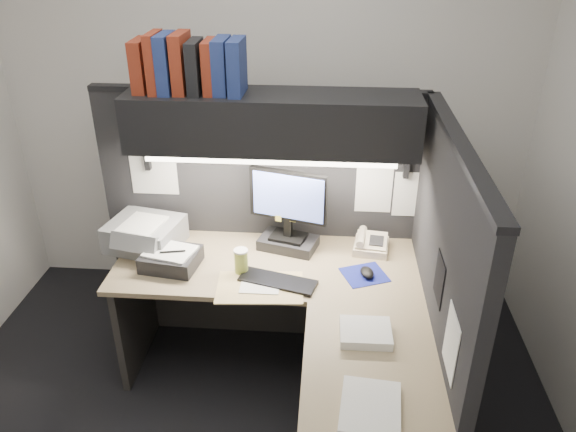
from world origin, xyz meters
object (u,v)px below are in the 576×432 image
object	(u,v)px
desk	(320,376)
telephone	(371,244)
overhead_shelf	(272,122)
keyboard	(278,281)
coffee_cup	(241,262)
printer	(145,234)
notebook_stack	(171,259)
monitor	(288,218)

from	to	relation	value
desk	telephone	size ratio (longest dim) A/B	8.37
overhead_shelf	telephone	distance (m)	0.93
keyboard	coffee_cup	xyz separation A→B (m)	(-0.21, 0.08, 0.06)
overhead_shelf	keyboard	world-z (taller)	overhead_shelf
telephone	printer	xyz separation A→B (m)	(-1.33, -0.05, 0.04)
telephone	notebook_stack	distance (m)	1.15
monitor	notebook_stack	world-z (taller)	monitor
desk	notebook_stack	size ratio (longest dim) A/B	5.71
telephone	coffee_cup	world-z (taller)	coffee_cup
desk	coffee_cup	distance (m)	0.73
overhead_shelf	telephone	world-z (taller)	overhead_shelf
monitor	notebook_stack	size ratio (longest dim) A/B	1.65
coffee_cup	notebook_stack	size ratio (longest dim) A/B	0.46
coffee_cup	notebook_stack	bearing A→B (deg)	174.50
monitor	keyboard	size ratio (longest dim) A/B	1.19
monitor	telephone	xyz separation A→B (m)	(0.48, 0.01, -0.16)
keyboard	printer	world-z (taller)	printer
printer	coffee_cup	bearing A→B (deg)	-9.63
desk	monitor	bearing A→B (deg)	106.07
monitor	telephone	world-z (taller)	monitor
telephone	monitor	bearing A→B (deg)	-171.21
overhead_shelf	coffee_cup	size ratio (longest dim) A/B	11.33
desk	monitor	size ratio (longest dim) A/B	3.46
telephone	printer	bearing A→B (deg)	-170.09
monitor	keyboard	bearing A→B (deg)	-78.31
monitor	notebook_stack	bearing A→B (deg)	-142.84
overhead_shelf	telephone	bearing A→B (deg)	-0.03
printer	desk	bearing A→B (deg)	-21.34
telephone	keyboard	bearing A→B (deg)	-136.00
overhead_shelf	notebook_stack	size ratio (longest dim) A/B	5.21
monitor	notebook_stack	distance (m)	0.70
printer	notebook_stack	distance (m)	0.29
monitor	printer	world-z (taller)	monitor
desk	monitor	world-z (taller)	monitor
telephone	overhead_shelf	bearing A→B (deg)	-172.20
telephone	coffee_cup	xyz separation A→B (m)	(-0.72, -0.29, 0.03)
desk	keyboard	world-z (taller)	keyboard
overhead_shelf	monitor	xyz separation A→B (m)	(0.09, -0.01, -0.57)
coffee_cup	telephone	bearing A→B (deg)	22.19
monitor	overhead_shelf	bearing A→B (deg)	-169.64
overhead_shelf	keyboard	distance (m)	0.85
overhead_shelf	monitor	distance (m)	0.58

